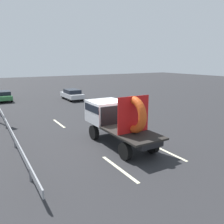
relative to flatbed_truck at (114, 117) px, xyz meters
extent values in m
plane|color=#28282B|center=(-0.12, 0.05, -1.53)|extent=(120.00, 120.00, 0.00)
cylinder|color=black|center=(-0.85, 0.94, -1.08)|extent=(0.28, 0.88, 0.88)
cylinder|color=black|center=(0.85, 0.94, -1.08)|extent=(0.28, 0.88, 0.88)
cylinder|color=black|center=(-0.85, -2.52, -1.08)|extent=(0.28, 0.88, 0.88)
cylinder|color=black|center=(0.85, -2.52, -1.08)|extent=(0.28, 0.88, 0.88)
cube|color=black|center=(0.00, -0.81, -0.65)|extent=(1.30, 5.51, 0.25)
cube|color=silver|center=(0.00, 0.94, 0.15)|extent=(2.00, 2.01, 1.35)
cube|color=black|center=(0.00, 0.89, 0.45)|extent=(2.02, 1.91, 0.44)
cube|color=black|center=(0.00, -1.82, -0.48)|extent=(2.00, 3.50, 0.10)
cube|color=black|center=(0.00, -0.12, 0.12)|extent=(1.80, 0.08, 1.10)
torus|color=#D84C19|center=(0.00, -1.97, 0.53)|extent=(0.41, 1.92, 1.92)
cube|color=red|center=(0.00, -1.97, 0.53)|extent=(1.90, 0.03, 1.92)
cylinder|color=black|center=(2.49, 16.68, -1.22)|extent=(0.21, 0.61, 0.61)
cylinder|color=black|center=(3.97, 16.68, -1.22)|extent=(0.21, 0.61, 0.61)
cylinder|color=black|center=(2.49, 14.12, -1.22)|extent=(0.21, 0.61, 0.61)
cylinder|color=black|center=(3.97, 14.12, -1.22)|extent=(0.21, 0.61, 0.61)
cube|color=silver|center=(3.23, 15.40, -0.96)|extent=(1.71, 4.00, 0.52)
cube|color=black|center=(3.23, 15.30, -0.46)|extent=(1.54, 2.24, 0.48)
cube|color=gray|center=(-5.27, 4.07, -0.98)|extent=(0.06, 16.93, 0.32)
cylinder|color=slate|center=(-5.27, -2.28, -1.25)|extent=(0.10, 0.10, 0.55)
cylinder|color=slate|center=(-5.27, 1.95, -1.25)|extent=(0.10, 0.10, 0.55)
cylinder|color=slate|center=(-5.27, 6.19, -1.25)|extent=(0.10, 0.10, 0.55)
cylinder|color=slate|center=(-5.27, 10.42, -1.25)|extent=(0.10, 0.10, 0.55)
cube|color=beige|center=(-1.62, -3.18, -1.52)|extent=(0.16, 2.95, 0.01)
cube|color=beige|center=(-1.62, 5.55, -1.52)|extent=(0.16, 2.67, 0.01)
cube|color=beige|center=(1.62, -3.01, -1.52)|extent=(0.16, 2.45, 0.01)
cube|color=beige|center=(1.62, 4.94, -1.52)|extent=(0.16, 2.03, 0.01)
cylinder|color=black|center=(-3.50, 19.89, -1.24)|extent=(0.20, 0.57, 0.57)
cylinder|color=black|center=(-3.50, 17.50, -1.24)|extent=(0.20, 0.57, 0.57)
cube|color=#33723F|center=(-4.20, 18.69, -1.00)|extent=(1.60, 3.74, 0.49)
cube|color=black|center=(-4.20, 18.60, -0.53)|extent=(1.44, 2.09, 0.44)
camera|label=1|loc=(-6.67, -11.10, 3.23)|focal=36.33mm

